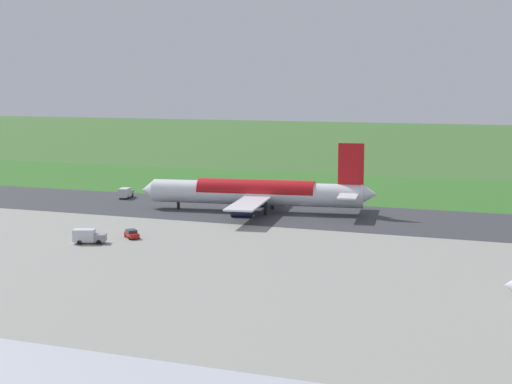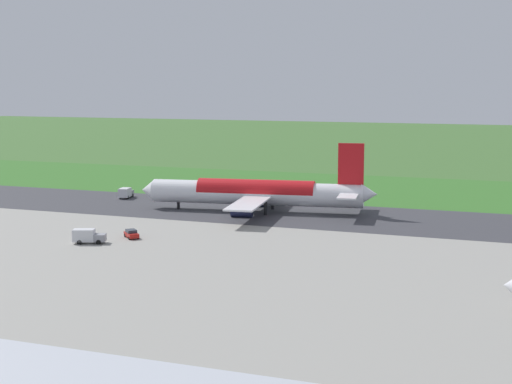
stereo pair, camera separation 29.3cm
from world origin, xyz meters
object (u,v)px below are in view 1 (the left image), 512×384
at_px(service_car_followme, 132,234).
at_px(traffic_cone_orange, 275,188).
at_px(airliner_main, 258,193).
at_px(service_truck_fuel, 88,236).
at_px(no_stopping_sign, 288,185).
at_px(service_truck_baggage, 126,193).

relative_size(service_car_followme, traffic_cone_orange, 7.77).
bearing_deg(service_car_followme, airliner_main, -107.80).
height_order(airliner_main, service_truck_fuel, airliner_main).
xyz_separation_m(service_truck_fuel, no_stopping_sign, (-12.05, -78.14, 0.21)).
bearing_deg(service_car_followme, service_truck_baggage, -58.70).
bearing_deg(traffic_cone_orange, service_truck_baggage, 45.89).
height_order(service_truck_fuel, traffic_cone_orange, service_truck_fuel).
bearing_deg(service_car_followme, no_stopping_sign, -95.77).
xyz_separation_m(airliner_main, no_stopping_sign, (4.43, -34.87, -2.74)).
bearing_deg(airliner_main, service_car_followme, 72.20).
relative_size(service_truck_baggage, service_truck_fuel, 0.98).
distance_m(airliner_main, service_truck_baggage, 39.12).
distance_m(service_truck_fuel, no_stopping_sign, 79.06).
xyz_separation_m(airliner_main, traffic_cone_orange, (9.02, -37.80, -4.08)).
bearing_deg(traffic_cone_orange, airliner_main, 103.42).
xyz_separation_m(service_truck_baggage, service_car_followme, (-26.64, 43.81, -0.56)).
bearing_deg(traffic_cone_orange, no_stopping_sign, 147.47).
xyz_separation_m(service_car_followme, no_stopping_sign, (-7.18, -71.04, 0.77)).
bearing_deg(service_truck_baggage, airliner_main, 168.70).
bearing_deg(airliner_main, no_stopping_sign, -82.76).
distance_m(airliner_main, service_car_followme, 38.14).
bearing_deg(no_stopping_sign, service_truck_baggage, 38.83).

